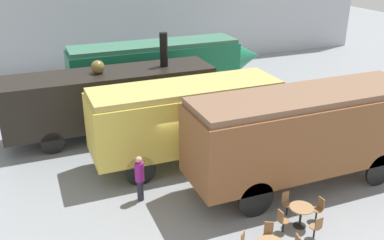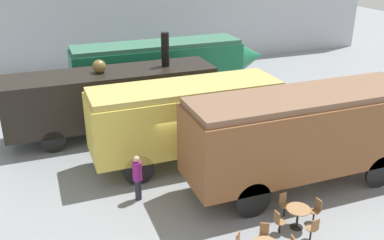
% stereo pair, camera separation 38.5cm
% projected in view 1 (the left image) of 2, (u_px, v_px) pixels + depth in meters
% --- Properties ---
extents(ground_plane, '(80.00, 80.00, 0.00)m').
position_uv_depth(ground_plane, '(181.00, 166.00, 18.36)').
color(ground_plane, gray).
extents(backdrop_wall, '(44.00, 0.15, 9.00)m').
position_uv_depth(backdrop_wall, '(102.00, 9.00, 29.99)').
color(backdrop_wall, '#B2B7C1').
rests_on(backdrop_wall, ground_plane).
extents(streamlined_locomotive, '(12.11, 2.43, 3.41)m').
position_uv_depth(streamlined_locomotive, '(168.00, 63.00, 25.73)').
color(streamlined_locomotive, '#196B47').
rests_on(streamlined_locomotive, ground_plane).
extents(steam_locomotive, '(10.04, 2.59, 4.83)m').
position_uv_depth(steam_locomotive, '(111.00, 97.00, 20.75)').
color(steam_locomotive, black).
rests_on(steam_locomotive, ground_plane).
extents(passenger_coach_vintage, '(8.11, 2.60, 3.47)m').
position_uv_depth(passenger_coach_vintage, '(186.00, 116.00, 18.04)').
color(passenger_coach_vintage, '#E0C64C').
rests_on(passenger_coach_vintage, ground_plane).
extents(passenger_coach_wooden, '(9.22, 2.72, 3.81)m').
position_uv_depth(passenger_coach_wooden, '(305.00, 130.00, 16.20)').
color(passenger_coach_wooden, brown).
rests_on(passenger_coach_wooden, ground_plane).
extents(cafe_table_near, '(0.81, 0.81, 0.75)m').
position_uv_depth(cafe_table_near, '(301.00, 212.00, 14.28)').
color(cafe_table_near, black).
rests_on(cafe_table_near, ground_plane).
extents(cafe_chair_0, '(0.36, 0.36, 0.87)m').
position_uv_depth(cafe_chair_0, '(282.00, 220.00, 13.99)').
color(cafe_chair_0, black).
rests_on(cafe_chair_0, ground_plane).
extents(cafe_chair_1, '(0.36, 0.36, 0.87)m').
position_uv_depth(cafe_chair_1, '(317.00, 226.00, 13.67)').
color(cafe_chair_1, black).
rests_on(cafe_chair_1, ground_plane).
extents(cafe_chair_2, '(0.36, 0.36, 0.87)m').
position_uv_depth(cafe_chair_2, '(319.00, 207.00, 14.63)').
color(cafe_chair_2, black).
rests_on(cafe_chair_2, ground_plane).
extents(cafe_chair_3, '(0.36, 0.36, 0.87)m').
position_uv_depth(cafe_chair_3, '(286.00, 202.00, 14.95)').
color(cafe_chair_3, black).
rests_on(cafe_chair_3, ground_plane).
extents(cafe_chair_5, '(0.39, 0.40, 0.87)m').
position_uv_depth(cafe_chair_5, '(269.00, 233.00, 13.35)').
color(cafe_chair_5, black).
rests_on(cafe_chair_5, ground_plane).
extents(visitor_person, '(0.34, 0.34, 1.81)m').
position_uv_depth(visitor_person, '(140.00, 177.00, 15.59)').
color(visitor_person, '#262633').
rests_on(visitor_person, ground_plane).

